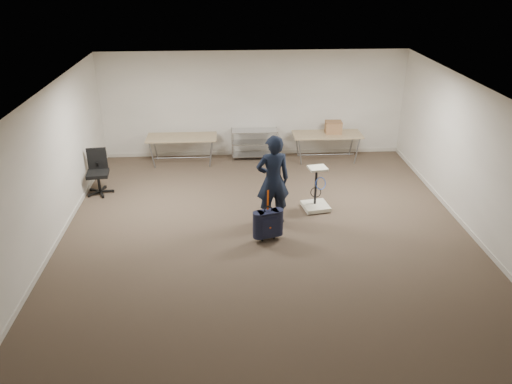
{
  "coord_description": "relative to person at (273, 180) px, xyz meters",
  "views": [
    {
      "loc": [
        -0.71,
        -8.37,
        4.95
      ],
      "look_at": [
        -0.19,
        0.3,
        0.83
      ],
      "focal_mm": 35.0,
      "sensor_mm": 36.0,
      "label": 1
    }
  ],
  "objects": [
    {
      "name": "wire_shelf",
      "position": [
        -0.16,
        3.58,
        -0.49
      ],
      "size": [
        1.22,
        0.47,
        0.8
      ],
      "color": "#B8BABF",
      "rests_on": "ground"
    },
    {
      "name": "equipment_cart",
      "position": [
        0.98,
        0.5,
        -0.68
      ],
      "size": [
        0.61,
        0.61,
        0.97
      ],
      "color": "beige",
      "rests_on": "ground"
    },
    {
      "name": "folding_table_left",
      "position": [
        -2.06,
        3.33,
        -0.25
      ],
      "size": [
        1.8,
        0.75,
        0.73
      ],
      "color": "#907D58",
      "rests_on": "ground"
    },
    {
      "name": "suitcase",
      "position": [
        -0.15,
        -0.74,
        -0.57
      ],
      "size": [
        0.43,
        0.32,
        1.05
      ],
      "color": "#161931",
      "rests_on": "ground"
    },
    {
      "name": "office_chair",
      "position": [
        -3.84,
        1.63,
        -0.62
      ],
      "size": [
        0.62,
        0.62,
        1.02
      ],
      "color": "black",
      "rests_on": "ground"
    },
    {
      "name": "folding_table_right",
      "position": [
        1.74,
        3.33,
        -0.25
      ],
      "size": [
        1.8,
        0.75,
        0.73
      ],
      "color": "#907D58",
      "rests_on": "ground"
    },
    {
      "name": "person",
      "position": [
        0.0,
        0.0,
        0.0
      ],
      "size": [
        0.74,
        0.55,
        1.86
      ],
      "primitive_type": "imported",
      "rotation": [
        0.0,
        0.0,
        3.3
      ],
      "color": "black",
      "rests_on": "ground"
    },
    {
      "name": "room_shell",
      "position": [
        -0.16,
        0.77,
        -0.88
      ],
      "size": [
        8.0,
        9.0,
        9.0
      ],
      "color": "beige",
      "rests_on": "ground"
    },
    {
      "name": "cardboard_box",
      "position": [
        1.9,
        3.4,
        -0.04
      ],
      "size": [
        0.44,
        0.34,
        0.32
      ],
      "primitive_type": "cube",
      "rotation": [
        0.0,
        0.0,
        -0.05
      ],
      "color": "olive",
      "rests_on": "folding_table_right"
    },
    {
      "name": "ground",
      "position": [
        -0.16,
        -0.62,
        -0.93
      ],
      "size": [
        9.0,
        9.0,
        0.0
      ],
      "primitive_type": "plane",
      "color": "#46352A",
      "rests_on": "ground"
    }
  ]
}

